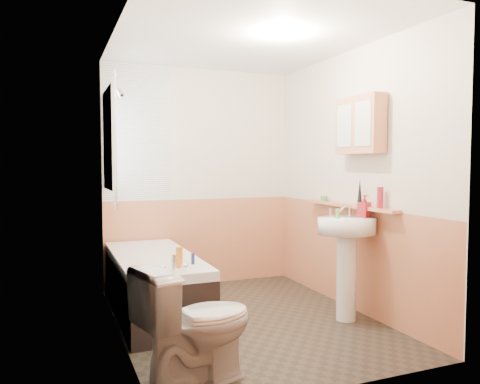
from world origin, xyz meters
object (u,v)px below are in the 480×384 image
at_px(sink, 347,247).
at_px(bathtub, 154,283).
at_px(toilet, 197,325).
at_px(medicine_cabinet, 360,125).
at_px(pine_shelf, 349,206).

bearing_deg(sink, bathtub, 140.59).
distance_m(toilet, medicine_cabinet, 2.37).
height_order(bathtub, toilet, toilet).
height_order(bathtub, sink, sink).
bearing_deg(bathtub, medicine_cabinet, -23.40).
bearing_deg(bathtub, pine_shelf, -17.50).
xyz_separation_m(bathtub, pine_shelf, (1.77, -0.56, 0.72)).
relative_size(bathtub, sink, 1.66).
bearing_deg(sink, pine_shelf, 41.37).
relative_size(toilet, sink, 0.74).
height_order(bathtub, medicine_cabinet, medicine_cabinet).
height_order(bathtub, pine_shelf, pine_shelf).
distance_m(pine_shelf, medicine_cabinet, 0.78).
xyz_separation_m(toilet, medicine_cabinet, (1.77, 0.74, 1.38)).
height_order(toilet, pine_shelf, pine_shelf).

